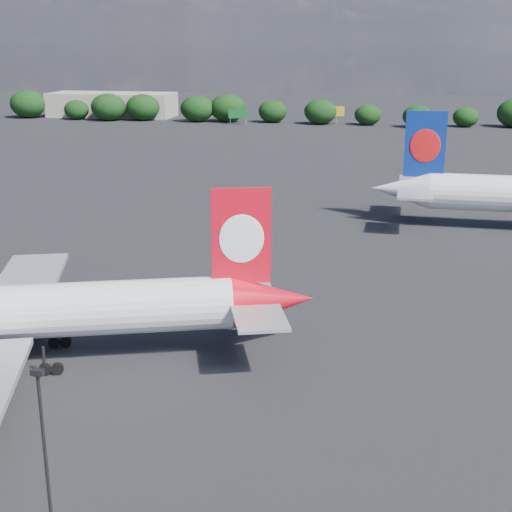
# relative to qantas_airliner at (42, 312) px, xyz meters

# --- Properties ---
(ground) EXTENTS (500.00, 500.00, 0.00)m
(ground) POSITION_rel_qantas_airliner_xyz_m (0.37, 54.22, -4.27)
(ground) COLOR black
(ground) RESTS_ON ground
(qantas_airliner) EXTENTS (42.11, 40.40, 14.01)m
(qantas_airliner) POSITION_rel_qantas_airliner_xyz_m (0.00, 0.00, 0.00)
(qantas_airliner) COLOR white
(qantas_airliner) RESTS_ON ground
(apron_lamp_post) EXTENTS (0.55, 0.30, 11.61)m
(apron_lamp_post) POSITION_rel_qantas_airliner_xyz_m (11.91, -23.71, 2.19)
(apron_lamp_post) COLOR black
(apron_lamp_post) RESTS_ON ground
(terminal_building) EXTENTS (42.00, 16.00, 8.00)m
(terminal_building) POSITION_rel_qantas_airliner_xyz_m (-64.63, 186.22, -0.27)
(terminal_building) COLOR gray
(terminal_building) RESTS_ON ground
(highway_sign) EXTENTS (6.00, 0.30, 4.50)m
(highway_sign) POSITION_rel_qantas_airliner_xyz_m (-17.63, 170.22, -1.14)
(highway_sign) COLOR #146429
(highway_sign) RESTS_ON ground
(billboard_yellow) EXTENTS (5.00, 0.30, 5.50)m
(billboard_yellow) POSITION_rel_qantas_airliner_xyz_m (12.37, 176.22, -0.40)
(billboard_yellow) COLOR yellow
(billboard_yellow) RESTS_ON ground
(horizon_treeline) EXTENTS (210.18, 15.31, 9.29)m
(horizon_treeline) POSITION_rel_qantas_airliner_xyz_m (-5.37, 175.25, -0.26)
(horizon_treeline) COLOR black
(horizon_treeline) RESTS_ON ground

